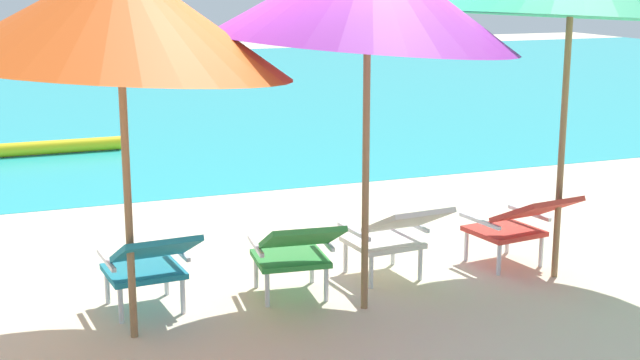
% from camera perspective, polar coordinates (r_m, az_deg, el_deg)
% --- Properties ---
extents(ground_plane, '(40.00, 40.00, 0.00)m').
position_cam_1_polar(ground_plane, '(10.82, -7.18, 0.31)').
color(ground_plane, beige).
extents(ocean_band, '(40.00, 18.00, 0.01)m').
position_cam_1_polar(ocean_band, '(18.56, -13.22, 5.38)').
color(ocean_band, '#28B2B7').
rests_on(ocean_band, ground_plane).
extents(swim_buoy, '(1.60, 0.18, 0.18)m').
position_cam_1_polar(swim_buoy, '(12.47, -16.08, 2.04)').
color(swim_buoy, yellow).
rests_on(swim_buoy, ocean_band).
extents(lounge_chair_far_left, '(0.60, 0.91, 0.68)m').
position_cam_1_polar(lounge_chair_far_left, '(6.39, -10.71, -5.08)').
color(lounge_chair_far_left, teal).
rests_on(lounge_chair_far_left, ground_plane).
extents(lounge_chair_near_left, '(0.63, 0.93, 0.68)m').
position_cam_1_polar(lounge_chair_near_left, '(6.55, -1.55, -4.39)').
color(lounge_chair_near_left, '#338E3D').
rests_on(lounge_chair_near_left, ground_plane).
extents(lounge_chair_near_right, '(0.61, 0.92, 0.68)m').
position_cam_1_polar(lounge_chair_near_right, '(6.98, 4.70, -3.32)').
color(lounge_chair_near_right, silver).
rests_on(lounge_chair_near_right, ground_plane).
extents(lounge_chair_far_right, '(0.65, 0.94, 0.68)m').
position_cam_1_polar(lounge_chair_far_right, '(7.43, 12.44, -2.57)').
color(lounge_chair_far_right, red).
rests_on(lounge_chair_far_right, ground_plane).
extents(beach_umbrella_left, '(2.55, 2.52, 2.53)m').
position_cam_1_polar(beach_umbrella_left, '(5.74, -12.58, 10.16)').
color(beach_umbrella_left, olive).
rests_on(beach_umbrella_left, ground_plane).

